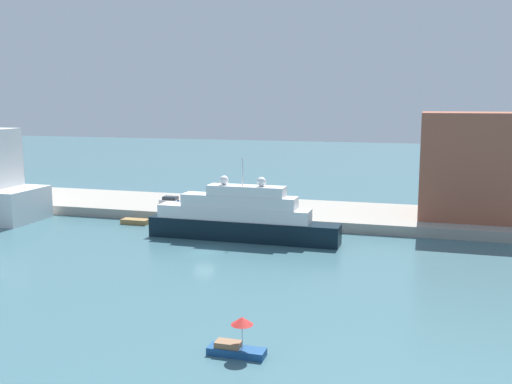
{
  "coord_description": "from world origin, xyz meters",
  "views": [
    {
      "loc": [
        26.8,
        -67.44,
        19.14
      ],
      "look_at": [
        5.05,
        6.0,
        7.07
      ],
      "focal_mm": 41.31,
      "sensor_mm": 36.0,
      "label": 1
    }
  ],
  "objects_px": {
    "small_motorboat": "(237,342)",
    "parked_car": "(171,201)",
    "large_yacht": "(240,218)",
    "mooring_bollard": "(266,214)",
    "harbor_building": "(473,165)",
    "work_barge": "(135,221)",
    "person_figure": "(178,204)"
  },
  "relations": [
    {
      "from": "parked_car",
      "to": "mooring_bollard",
      "type": "distance_m",
      "value": 19.33
    },
    {
      "from": "harbor_building",
      "to": "parked_car",
      "type": "bearing_deg",
      "value": -176.59
    },
    {
      "from": "harbor_building",
      "to": "mooring_bollard",
      "type": "height_order",
      "value": "harbor_building"
    },
    {
      "from": "mooring_bollard",
      "to": "work_barge",
      "type": "bearing_deg",
      "value": -168.14
    },
    {
      "from": "parked_car",
      "to": "person_figure",
      "type": "xyz_separation_m",
      "value": [
        3.31,
        -4.54,
        0.28
      ]
    },
    {
      "from": "work_barge",
      "to": "parked_car",
      "type": "xyz_separation_m",
      "value": [
        1.48,
        10.13,
        1.68
      ]
    },
    {
      "from": "small_motorboat",
      "to": "mooring_bollard",
      "type": "height_order",
      "value": "small_motorboat"
    },
    {
      "from": "large_yacht",
      "to": "harbor_building",
      "type": "xyz_separation_m",
      "value": [
        30.83,
        18.41,
        6.33
      ]
    },
    {
      "from": "harbor_building",
      "to": "mooring_bollard",
      "type": "relative_size",
      "value": 20.64
    },
    {
      "from": "parked_car",
      "to": "person_figure",
      "type": "relative_size",
      "value": 2.24
    },
    {
      "from": "large_yacht",
      "to": "work_barge",
      "type": "relative_size",
      "value": 6.29
    },
    {
      "from": "work_barge",
      "to": "mooring_bollard",
      "type": "relative_size",
      "value": 5.57
    },
    {
      "from": "large_yacht",
      "to": "harbor_building",
      "type": "bearing_deg",
      "value": 30.84
    },
    {
      "from": "small_motorboat",
      "to": "parked_car",
      "type": "xyz_separation_m",
      "value": [
        -28.63,
        50.82,
        1.02
      ]
    },
    {
      "from": "harbor_building",
      "to": "person_figure",
      "type": "xyz_separation_m",
      "value": [
        -44.94,
        -7.41,
        -7.04
      ]
    },
    {
      "from": "large_yacht",
      "to": "work_barge",
      "type": "height_order",
      "value": "large_yacht"
    },
    {
      "from": "small_motorboat",
      "to": "work_barge",
      "type": "bearing_deg",
      "value": 126.51
    },
    {
      "from": "person_figure",
      "to": "work_barge",
      "type": "bearing_deg",
      "value": -130.58
    },
    {
      "from": "large_yacht",
      "to": "harbor_building",
      "type": "distance_m",
      "value": 36.46
    },
    {
      "from": "small_motorboat",
      "to": "parked_car",
      "type": "relative_size",
      "value": 1.1
    },
    {
      "from": "large_yacht",
      "to": "parked_car",
      "type": "bearing_deg",
      "value": 138.28
    },
    {
      "from": "small_motorboat",
      "to": "mooring_bollard",
      "type": "xyz_separation_m",
      "value": [
        -10.24,
        44.86,
        0.84
      ]
    },
    {
      "from": "work_barge",
      "to": "person_figure",
      "type": "bearing_deg",
      "value": 49.42
    },
    {
      "from": "large_yacht",
      "to": "harbor_building",
      "type": "relative_size",
      "value": 1.7
    },
    {
      "from": "large_yacht",
      "to": "person_figure",
      "type": "bearing_deg",
      "value": 142.06
    },
    {
      "from": "person_figure",
      "to": "harbor_building",
      "type": "bearing_deg",
      "value": 9.36
    },
    {
      "from": "small_motorboat",
      "to": "harbor_building",
      "type": "height_order",
      "value": "harbor_building"
    },
    {
      "from": "person_figure",
      "to": "large_yacht",
      "type": "bearing_deg",
      "value": -37.94
    },
    {
      "from": "small_motorboat",
      "to": "parked_car",
      "type": "distance_m",
      "value": 58.34
    },
    {
      "from": "person_figure",
      "to": "small_motorboat",
      "type": "bearing_deg",
      "value": -61.32
    },
    {
      "from": "small_motorboat",
      "to": "person_figure",
      "type": "height_order",
      "value": "person_figure"
    },
    {
      "from": "large_yacht",
      "to": "mooring_bollard",
      "type": "distance_m",
      "value": 9.69
    }
  ]
}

